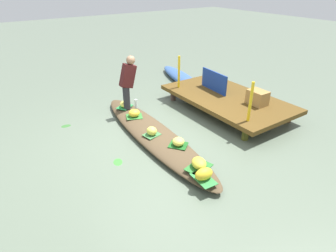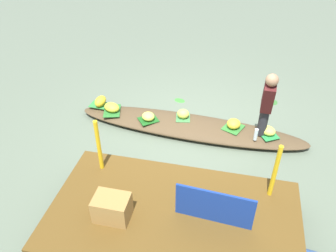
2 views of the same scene
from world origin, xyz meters
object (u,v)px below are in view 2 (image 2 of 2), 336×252
(banana_bunch_0, at_px, (148,116))
(banana_bunch_2, at_px, (268,131))
(banana_bunch_3, at_px, (112,107))
(banana_bunch_5, at_px, (100,101))
(vendor_boat, at_px, (190,126))
(produce_crate, at_px, (112,208))
(water_bottle, at_px, (256,134))
(vendor_person, at_px, (267,101))
(market_banner, at_px, (214,207))
(banana_bunch_4, at_px, (234,124))
(banana_bunch_1, at_px, (183,114))

(banana_bunch_0, relative_size, banana_bunch_2, 0.92)
(banana_bunch_3, distance_m, banana_bunch_5, 0.31)
(vendor_boat, xyz_separation_m, produce_crate, (0.57, 2.47, 0.44))
(banana_bunch_0, height_order, water_bottle, water_bottle)
(vendor_person, distance_m, market_banner, 2.23)
(vendor_boat, bearing_deg, banana_bunch_4, -176.46)
(banana_bunch_0, height_order, banana_bunch_4, banana_bunch_4)
(banana_bunch_1, bearing_deg, market_banner, 108.84)
(vendor_boat, distance_m, banana_bunch_0, 0.79)
(vendor_boat, xyz_separation_m, banana_bunch_0, (0.77, 0.09, 0.17))
(vendor_boat, distance_m, banana_bunch_5, 1.82)
(banana_bunch_1, bearing_deg, vendor_boat, 141.41)
(banana_bunch_1, height_order, banana_bunch_4, banana_bunch_1)
(banana_bunch_1, distance_m, banana_bunch_3, 1.38)
(vendor_person, relative_size, water_bottle, 5.65)
(produce_crate, bearing_deg, banana_bunch_5, -65.08)
(banana_bunch_3, bearing_deg, banana_bunch_2, 178.02)
(banana_bunch_0, xyz_separation_m, water_bottle, (-1.94, 0.17, 0.03))
(banana_bunch_2, distance_m, water_bottle, 0.29)
(banana_bunch_3, bearing_deg, market_banner, 133.50)
(vendor_boat, height_order, banana_bunch_3, banana_bunch_3)
(banana_bunch_2, relative_size, market_banner, 0.27)
(vendor_boat, bearing_deg, vendor_person, 177.11)
(banana_bunch_2, distance_m, banana_bunch_4, 0.60)
(banana_bunch_3, height_order, banana_bunch_4, banana_bunch_4)
(water_bottle, relative_size, market_banner, 0.23)
(banana_bunch_4, height_order, market_banner, market_banner)
(water_bottle, bearing_deg, produce_crate, 51.74)
(banana_bunch_3, xyz_separation_m, vendor_person, (-2.79, 0.18, 0.62))
(produce_crate, bearing_deg, water_bottle, -128.26)
(vendor_boat, height_order, market_banner, market_banner)
(banana_bunch_3, height_order, produce_crate, produce_crate)
(banana_bunch_0, bearing_deg, produce_crate, 94.66)
(banana_bunch_1, height_order, produce_crate, produce_crate)
(vendor_person, bearing_deg, banana_bunch_4, -15.97)
(banana_bunch_0, xyz_separation_m, produce_crate, (-0.19, 2.38, 0.27))
(banana_bunch_3, relative_size, produce_crate, 0.71)
(banana_bunch_3, distance_m, banana_bunch_4, 2.31)
(vendor_person, xyz_separation_m, market_banner, (0.60, 2.12, -0.27))
(vendor_boat, bearing_deg, banana_bunch_3, 1.08)
(banana_bunch_0, xyz_separation_m, market_banner, (-1.43, 2.17, 0.35))
(vendor_person, relative_size, produce_crate, 2.84)
(market_banner, bearing_deg, banana_bunch_5, -40.52)
(banana_bunch_3, distance_m, market_banner, 3.19)
(vendor_boat, bearing_deg, banana_bunch_5, -2.97)
(banana_bunch_0, relative_size, banana_bunch_5, 0.77)
(banana_bunch_0, distance_m, banana_bunch_2, 2.15)
(vendor_boat, height_order, vendor_person, vendor_person)
(vendor_person, bearing_deg, produce_crate, 51.87)
(banana_bunch_1, height_order, vendor_person, vendor_person)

